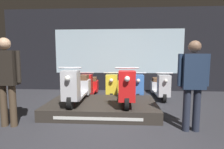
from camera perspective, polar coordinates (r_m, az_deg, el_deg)
The scene contains 11 objects.
ground_plane at distance 3.30m, azimuth 0.18°, elevation -18.80°, with size 30.00×30.00×0.00m, color #2D2D33.
shop_wall_back at distance 6.92m, azimuth 2.12°, elevation 7.97°, with size 9.09×0.09×3.20m.
display_platform at distance 4.39m, azimuth -3.28°, elevation -10.52°, with size 2.63×1.55×0.26m.
scooter_display_left at distance 4.36m, azimuth -11.13°, elevation -4.14°, with size 0.49×1.63×0.90m.
scooter_display_right at distance 4.22m, azimuth 4.68°, elevation -4.38°, with size 0.49×1.63×0.90m.
scooter_backrow_0 at distance 5.92m, azimuth -7.22°, elevation -3.86°, with size 0.49×1.63×0.90m.
scooter_backrow_1 at distance 5.83m, azimuth 0.27°, elevation -3.98°, with size 0.49×1.63×0.90m.
scooter_backrow_2 at distance 5.83m, azimuth 7.87°, elevation -4.02°, with size 0.49×1.63×0.90m.
scooter_backrow_3 at distance 5.94m, azimuth 15.32°, elevation -4.00°, with size 0.49×1.63×0.90m.
person_left_browsing at distance 3.93m, azimuth -31.25°, elevation -0.13°, with size 0.58×0.24×1.73m.
person_right_browsing at distance 3.47m, azimuth 24.94°, elevation -1.45°, with size 0.56×0.22×1.66m.
Camera 1 is at (0.18, -2.98, 1.40)m, focal length 28.00 mm.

